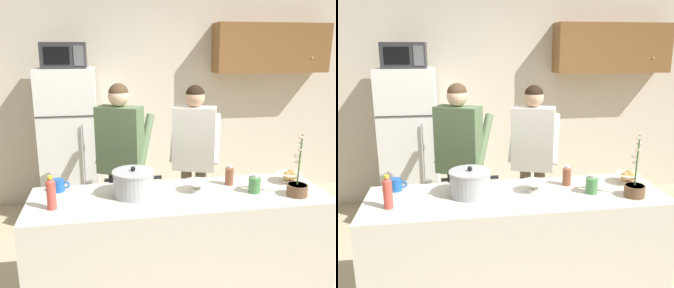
% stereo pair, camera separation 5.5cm
% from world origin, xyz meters
% --- Properties ---
extents(back_wall_unit, '(6.00, 0.48, 2.60)m').
position_xyz_m(back_wall_unit, '(0.22, 2.27, 1.39)').
color(back_wall_unit, beige).
rests_on(back_wall_unit, ground).
extents(kitchen_island, '(2.22, 0.68, 0.92)m').
position_xyz_m(kitchen_island, '(0.00, 0.00, 0.46)').
color(kitchen_island, silver).
rests_on(kitchen_island, ground).
extents(refrigerator, '(0.64, 0.68, 1.76)m').
position_xyz_m(refrigerator, '(-0.95, 1.85, 0.88)').
color(refrigerator, white).
rests_on(refrigerator, ground).
extents(microwave, '(0.48, 0.37, 0.28)m').
position_xyz_m(microwave, '(-0.94, 1.83, 1.90)').
color(microwave, '#2D2D30').
rests_on(microwave, refrigerator).
extents(person_near_pot, '(0.62, 0.57, 1.67)m').
position_xyz_m(person_near_pot, '(-0.39, 0.92, 1.04)').
color(person_near_pot, black).
rests_on(person_near_pot, ground).
extents(person_by_sink, '(0.59, 0.53, 1.64)m').
position_xyz_m(person_by_sink, '(0.33, 0.95, 1.02)').
color(person_by_sink, '#726656').
rests_on(person_by_sink, ground).
extents(cooking_pot, '(0.42, 0.31, 0.22)m').
position_xyz_m(cooking_pot, '(-0.34, 0.06, 1.01)').
color(cooking_pot, '#ADAFB5').
rests_on(cooking_pot, kitchen_island).
extents(coffee_mug, '(0.13, 0.09, 0.10)m').
position_xyz_m(coffee_mug, '(-0.90, 0.23, 0.97)').
color(coffee_mug, '#1E59B2').
rests_on(coffee_mug, kitchen_island).
extents(bread_bowl, '(0.20, 0.20, 0.10)m').
position_xyz_m(bread_bowl, '(0.92, 0.11, 0.97)').
color(bread_bowl, beige).
rests_on(bread_bowl, kitchen_island).
extents(empty_bowl, '(0.18, 0.18, 0.08)m').
position_xyz_m(empty_bowl, '(0.13, 0.05, 0.97)').
color(empty_bowl, white).
rests_on(empty_bowl, kitchen_island).
extents(bottle_near_edge, '(0.07, 0.07, 0.16)m').
position_xyz_m(bottle_near_edge, '(0.42, 0.15, 1.00)').
color(bottle_near_edge, brown).
rests_on(bottle_near_edge, kitchen_island).
extents(bottle_mid_counter, '(0.06, 0.06, 0.24)m').
position_xyz_m(bottle_mid_counter, '(-0.91, -0.09, 1.04)').
color(bottle_mid_counter, '#D84C3F').
rests_on(bottle_mid_counter, kitchen_island).
extents(bottle_far_corner, '(0.09, 0.09, 0.14)m').
position_xyz_m(bottle_far_corner, '(0.56, -0.05, 0.99)').
color(bottle_far_corner, '#4C8C4C').
rests_on(bottle_far_corner, kitchen_island).
extents(potted_orchid, '(0.15, 0.15, 0.46)m').
position_xyz_m(potted_orchid, '(0.84, -0.15, 0.99)').
color(potted_orchid, brown).
rests_on(potted_orchid, kitchen_island).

